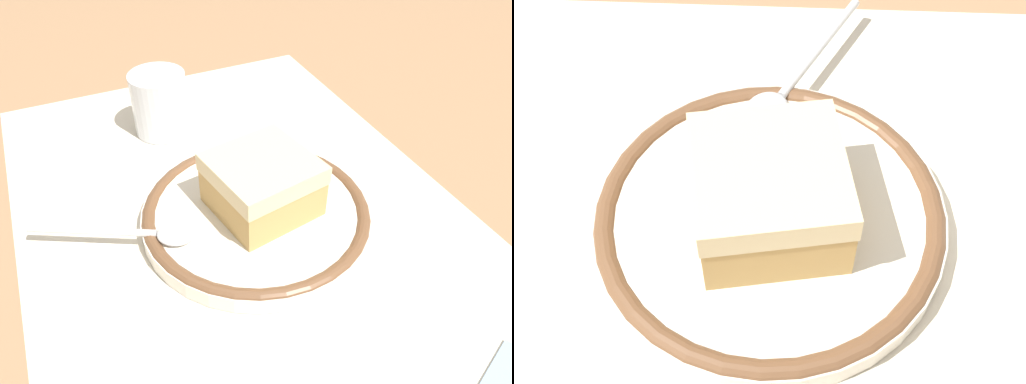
# 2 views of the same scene
# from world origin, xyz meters

# --- Properties ---
(ground_plane) EXTENTS (2.40, 2.40, 0.00)m
(ground_plane) POSITION_xyz_m (0.00, 0.00, 0.00)
(ground_plane) COLOR #9E7551
(placemat) EXTENTS (0.56, 0.41, 0.00)m
(placemat) POSITION_xyz_m (0.00, 0.00, 0.00)
(placemat) COLOR beige
(placemat) RESTS_ON ground_plane
(plate) EXTENTS (0.21, 0.21, 0.02)m
(plate) POSITION_xyz_m (0.03, 0.01, 0.01)
(plate) COLOR silver
(plate) RESTS_ON placemat
(cake_slice) EXTENTS (0.10, 0.10, 0.05)m
(cake_slice) POSITION_xyz_m (0.03, 0.01, 0.04)
(cake_slice) COLOR tan
(cake_slice) RESTS_ON plate
(spoon) EXTENTS (0.08, 0.14, 0.01)m
(spoon) POSITION_xyz_m (0.02, -0.09, 0.02)
(spoon) COLOR silver
(spoon) RESTS_ON plate
(cup) EXTENTS (0.06, 0.06, 0.07)m
(cup) POSITION_xyz_m (-0.16, -0.03, 0.03)
(cup) COLOR silver
(cup) RESTS_ON placemat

